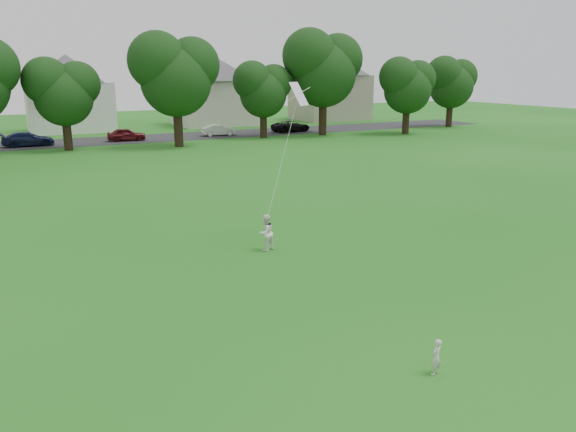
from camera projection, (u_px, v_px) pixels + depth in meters
name	position (u px, v px, depth m)	size (l,w,h in m)	color
ground	(313.00, 317.00, 15.00)	(160.00, 160.00, 0.00)	#1A6116
street	(86.00, 142.00, 51.16)	(90.00, 7.00, 0.01)	#2D2D30
toddler	(436.00, 357.00, 12.10)	(0.30, 0.20, 0.82)	beige
older_boy	(266.00, 233.00, 20.35)	(0.66, 0.51, 1.35)	white
kite	(282.00, 159.00, 20.37)	(1.38, 0.95, 5.17)	white
tree_row	(82.00, 72.00, 44.20)	(81.73, 8.55, 10.56)	black
parked_cars	(44.00, 139.00, 48.58)	(53.88, 2.34, 1.27)	black
house_row	(83.00, 85.00, 59.21)	(76.40, 13.83, 10.36)	beige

